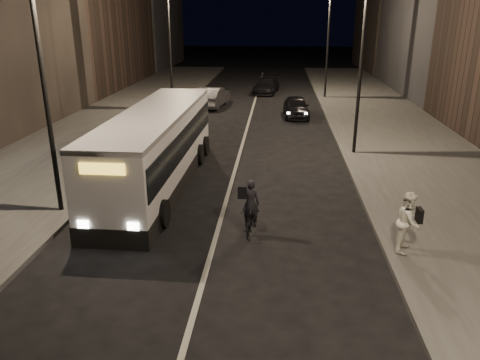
% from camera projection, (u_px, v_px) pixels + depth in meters
% --- Properties ---
extents(ground, '(180.00, 180.00, 0.00)m').
position_uv_depth(ground, '(203.00, 283.00, 12.16)').
color(ground, black).
rests_on(ground, ground).
extents(sidewalk_right, '(7.00, 70.00, 0.16)m').
position_uv_depth(sidewalk_right, '(404.00, 144.00, 24.61)').
color(sidewalk_right, '#3B3B38').
rests_on(sidewalk_right, ground).
extents(sidewalk_left, '(7.00, 70.00, 0.16)m').
position_uv_depth(sidewalk_left, '(90.00, 138.00, 25.91)').
color(sidewalk_left, '#3B3B38').
rests_on(sidewalk_left, ground).
extents(streetlight_right_mid, '(1.20, 0.44, 8.12)m').
position_uv_depth(streetlight_right_mid, '(357.00, 42.00, 21.19)').
color(streetlight_right_mid, black).
rests_on(streetlight_right_mid, sidewalk_right).
extents(streetlight_right_far, '(1.20, 0.44, 8.12)m').
position_uv_depth(streetlight_right_far, '(325.00, 30.00, 36.20)').
color(streetlight_right_far, black).
rests_on(streetlight_right_far, sidewalk_right).
extents(streetlight_left_near, '(1.20, 0.44, 8.12)m').
position_uv_depth(streetlight_left_near, '(48.00, 55.00, 14.50)').
color(streetlight_left_near, black).
rests_on(streetlight_left_near, sidewalk_left).
extents(streetlight_left_far, '(1.20, 0.44, 8.12)m').
position_uv_depth(streetlight_left_far, '(173.00, 32.00, 31.38)').
color(streetlight_left_far, black).
rests_on(streetlight_left_far, sidewalk_left).
extents(city_bus, '(2.77, 11.30, 3.03)m').
position_uv_depth(city_bus, '(157.00, 145.00, 18.55)').
color(city_bus, silver).
rests_on(city_bus, ground).
extents(cyclist_on_bicycle, '(0.65, 1.63, 1.85)m').
position_uv_depth(cyclist_on_bicycle, '(251.00, 215.00, 14.70)').
color(cyclist_on_bicycle, black).
rests_on(cyclist_on_bicycle, ground).
extents(pedestrian_woman, '(0.95, 1.06, 1.78)m').
position_uv_depth(pedestrian_woman, '(409.00, 222.00, 13.19)').
color(pedestrian_woman, silver).
rests_on(pedestrian_woman, sidewalk_right).
extents(car_near, '(1.77, 4.02, 1.35)m').
position_uv_depth(car_near, '(296.00, 107.00, 31.21)').
color(car_near, black).
rests_on(car_near, ground).
extents(car_mid, '(2.11, 4.64, 1.47)m').
position_uv_depth(car_mid, '(213.00, 97.00, 34.45)').
color(car_mid, '#39393C').
rests_on(car_mid, ground).
extents(car_far, '(2.40, 4.73, 1.32)m').
position_uv_depth(car_far, '(266.00, 85.00, 40.40)').
color(car_far, black).
rests_on(car_far, ground).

